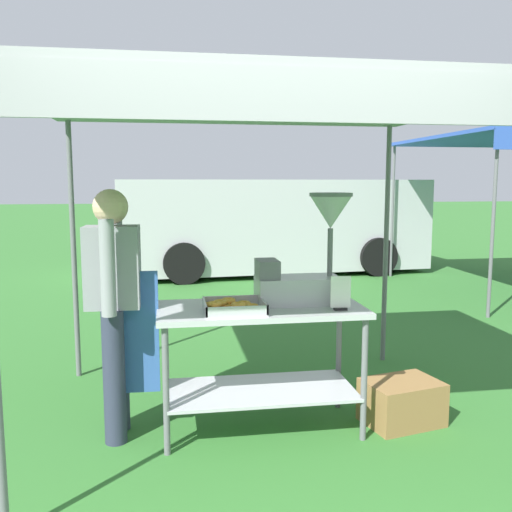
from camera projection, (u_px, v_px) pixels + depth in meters
name	position (u px, v px, depth m)	size (l,w,h in m)	color
ground_plane	(203.00, 288.00, 8.70)	(70.00, 70.00, 0.00)	#33702D
stall_canopy	(259.00, 109.00, 3.58)	(2.95, 2.44, 2.20)	slate
donut_cart	(261.00, 339.00, 3.68)	(1.35, 0.63, 0.84)	#B7B7BC
donut_tray	(231.00, 307.00, 3.51)	(0.39, 0.34, 0.07)	#B7B7BC
donut_fryer	(308.00, 260.00, 3.74)	(0.64, 0.29, 0.74)	#B7B7BC
menu_sign	(341.00, 296.00, 3.55)	(0.13, 0.05, 0.22)	black
vendor	(115.00, 300.00, 3.55)	(0.45, 0.53, 1.61)	#2D3347
supply_crate	(402.00, 402.00, 3.83)	(0.57, 0.47, 0.30)	olive
van_silver	(270.00, 224.00, 10.28)	(5.65, 2.41, 1.69)	#BCBCC1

